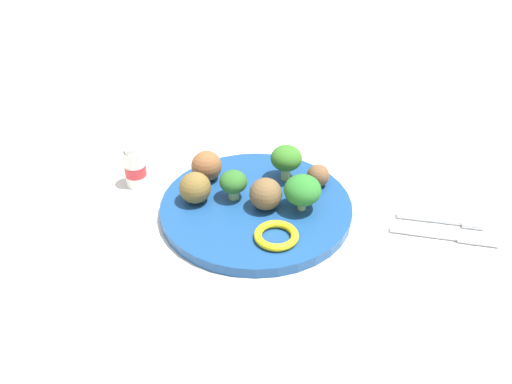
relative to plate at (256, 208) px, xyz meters
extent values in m
plane|color=silver|center=(0.00, 0.00, -0.01)|extent=(4.00, 4.00, 0.00)
cylinder|color=navy|center=(0.00, 0.00, 0.00)|extent=(0.28, 0.28, 0.02)
cylinder|color=#A1C17F|center=(0.07, 0.00, 0.01)|extent=(0.01, 0.01, 0.01)
ellipsoid|color=#297028|center=(0.07, 0.00, 0.04)|extent=(0.05, 0.05, 0.04)
cylinder|color=#ABBE6A|center=(0.03, 0.07, 0.02)|extent=(0.01, 0.01, 0.02)
ellipsoid|color=#346D23|center=(0.03, 0.07, 0.05)|extent=(0.05, 0.05, 0.04)
cylinder|color=#92B96C|center=(-0.03, 0.01, 0.01)|extent=(0.02, 0.02, 0.01)
ellipsoid|color=#2D6424|center=(-0.03, 0.01, 0.04)|extent=(0.04, 0.04, 0.03)
sphere|color=brown|center=(0.02, -0.01, 0.03)|extent=(0.05, 0.05, 0.05)
sphere|color=brown|center=(0.08, 0.06, 0.03)|extent=(0.03, 0.03, 0.03)
sphere|color=brown|center=(-0.09, 0.05, 0.03)|extent=(0.05, 0.05, 0.05)
sphere|color=brown|center=(-0.09, -0.01, 0.03)|extent=(0.05, 0.05, 0.05)
torus|color=yellow|center=(0.04, -0.07, 0.01)|extent=(0.07, 0.07, 0.01)
cube|color=white|center=(0.26, 0.01, -0.01)|extent=(0.18, 0.13, 0.01)
cube|color=silver|center=(0.25, 0.03, 0.00)|extent=(0.09, 0.01, 0.01)
cube|color=silver|center=(0.31, 0.03, 0.00)|extent=(0.03, 0.02, 0.01)
cube|color=silver|center=(0.24, -0.01, 0.00)|extent=(0.09, 0.01, 0.01)
cube|color=silver|center=(0.31, -0.01, 0.00)|extent=(0.06, 0.02, 0.01)
cylinder|color=white|center=(-0.20, 0.03, 0.02)|extent=(0.03, 0.03, 0.06)
cylinder|color=red|center=(-0.20, 0.03, 0.02)|extent=(0.03, 0.03, 0.02)
cylinder|color=silver|center=(-0.20, 0.03, 0.06)|extent=(0.02, 0.02, 0.01)
camera|label=1|loc=(0.13, -0.63, 0.48)|focal=38.35mm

